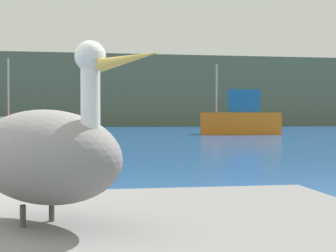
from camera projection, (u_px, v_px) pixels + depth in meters
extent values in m
cube|color=#5B664C|center=(80.00, 93.00, 64.74)|extent=(140.00, 14.96, 8.85)
ellipsoid|color=gray|center=(43.00, 157.00, 2.44)|extent=(1.06, 1.09, 0.48)
cylinder|color=white|center=(90.00, 105.00, 2.22)|extent=(0.09, 0.09, 0.37)
sphere|color=white|center=(90.00, 56.00, 2.21)|extent=(0.14, 0.14, 0.14)
cone|color=gold|center=(129.00, 59.00, 2.06)|extent=(0.28, 0.30, 0.09)
cylinder|color=#4C4742|center=(52.00, 211.00, 2.55)|extent=(0.03, 0.03, 0.11)
cylinder|color=#4C4742|center=(23.00, 216.00, 2.41)|extent=(0.03, 0.03, 0.11)
cube|color=orange|center=(240.00, 123.00, 32.66)|extent=(5.54, 2.62, 1.48)
cube|color=#1E6099|center=(243.00, 101.00, 32.63)|extent=(2.26, 1.74, 1.54)
cylinder|color=#B2B2B2|center=(217.00, 88.00, 32.63)|extent=(0.12, 0.12, 3.28)
cylinder|color=#B2B2B2|center=(8.00, 88.00, 33.07)|extent=(0.12, 0.12, 4.17)
cylinder|color=#3F382D|center=(29.00, 113.00, 33.78)|extent=(0.10, 0.10, 0.70)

